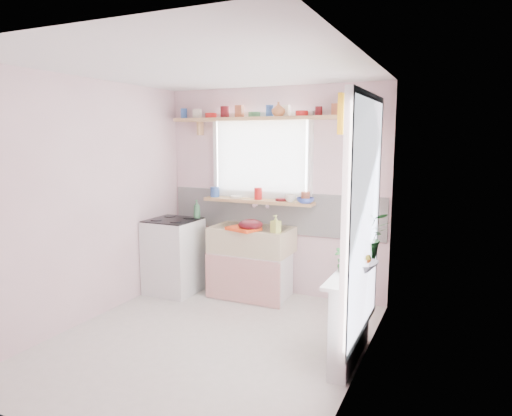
% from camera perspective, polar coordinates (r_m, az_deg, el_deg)
% --- Properties ---
extents(room, '(3.20, 3.20, 3.20)m').
position_cam_1_polar(room, '(4.62, 6.25, 2.16)').
color(room, silver).
rests_on(room, ground).
extents(sink_unit, '(0.95, 0.65, 1.11)m').
position_cam_1_polar(sink_unit, '(5.50, -0.55, -6.71)').
color(sink_unit, white).
rests_on(sink_unit, ground).
extents(cooker, '(0.58, 0.58, 0.93)m').
position_cam_1_polar(cooker, '(5.75, -10.24, -5.86)').
color(cooker, white).
rests_on(cooker, ground).
extents(radiator_ledge, '(0.22, 0.95, 0.78)m').
position_cam_1_polar(radiator_ledge, '(4.07, 11.74, -13.05)').
color(radiator_ledge, white).
rests_on(radiator_ledge, ground).
extents(windowsill, '(1.40, 0.22, 0.04)m').
position_cam_1_polar(windowsill, '(5.52, 0.27, 0.87)').
color(windowsill, tan).
rests_on(windowsill, room).
extents(pine_shelf, '(2.52, 0.24, 0.04)m').
position_cam_1_polar(pine_shelf, '(5.40, 1.71, 11.12)').
color(pine_shelf, tan).
rests_on(pine_shelf, room).
extents(shelf_crockery, '(2.47, 0.11, 0.12)m').
position_cam_1_polar(shelf_crockery, '(5.41, 1.53, 11.90)').
color(shelf_crockery, '#3359A5').
rests_on(shelf_crockery, pine_shelf).
extents(sill_crockery, '(1.35, 0.11, 0.12)m').
position_cam_1_polar(sill_crockery, '(5.51, 0.27, 1.66)').
color(sill_crockery, '#3359A5').
rests_on(sill_crockery, windowsill).
extents(dish_tray, '(0.41, 0.35, 0.03)m').
position_cam_1_polar(dish_tray, '(5.23, -1.59, -2.60)').
color(dish_tray, '#FE4816').
rests_on(dish_tray, sink_unit).
extents(colander, '(0.30, 0.30, 0.13)m').
position_cam_1_polar(colander, '(5.22, -0.70, -2.10)').
color(colander, '#510E16').
rests_on(colander, sink_unit).
extents(jade_plant, '(0.49, 0.44, 0.48)m').
position_cam_1_polar(jade_plant, '(4.26, 13.63, -3.42)').
color(jade_plant, '#235926').
rests_on(jade_plant, radiator_ledge).
extents(fruit_bowl, '(0.35, 0.35, 0.08)m').
position_cam_1_polar(fruit_bowl, '(4.03, 12.70, -7.06)').
color(fruit_bowl, silver).
rests_on(fruit_bowl, radiator_ledge).
extents(herb_pot, '(0.14, 0.11, 0.23)m').
position_cam_1_polar(herb_pot, '(3.92, 10.62, -6.32)').
color(herb_pot, '#28652D').
rests_on(herb_pot, radiator_ledge).
extents(soap_bottle_sink, '(0.12, 0.12, 0.20)m').
position_cam_1_polar(soap_bottle_sink, '(5.09, 2.49, -2.00)').
color(soap_bottle_sink, '#C4D35E').
rests_on(soap_bottle_sink, sink_unit).
extents(sill_cup, '(0.14, 0.14, 0.09)m').
position_cam_1_polar(sill_cup, '(5.29, 4.30, 1.21)').
color(sill_cup, white).
rests_on(sill_cup, windowsill).
extents(sill_bowl, '(0.25, 0.25, 0.06)m').
position_cam_1_polar(sill_bowl, '(5.23, 6.19, 0.95)').
color(sill_bowl, '#3850B9').
rests_on(sill_bowl, windowsill).
extents(shelf_vase, '(0.17, 0.17, 0.16)m').
position_cam_1_polar(shelf_vase, '(5.30, 2.82, 12.24)').
color(shelf_vase, '#B96A39').
rests_on(shelf_vase, pine_shelf).
extents(cooker_bottle, '(0.09, 0.09, 0.23)m').
position_cam_1_polar(cooker_bottle, '(5.68, -7.42, -0.12)').
color(cooker_bottle, '#3A744A').
rests_on(cooker_bottle, cooker).
extents(fruit, '(0.20, 0.14, 0.10)m').
position_cam_1_polar(fruit, '(4.02, 12.83, -6.20)').
color(fruit, '#E45713').
rests_on(fruit, fruit_bowl).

